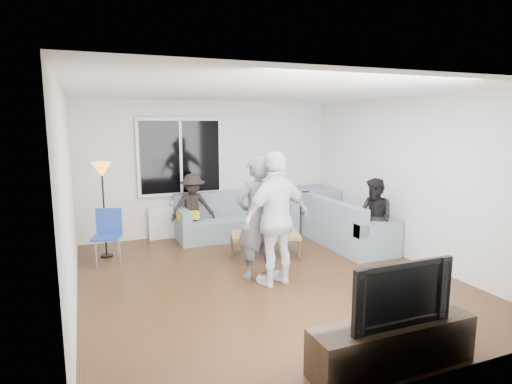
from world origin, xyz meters
name	(u,v)px	position (x,y,z in m)	size (l,w,h in m)	color
floor	(265,279)	(0.00, 0.00, -0.02)	(5.00, 5.50, 0.04)	#56351C
ceiling	(266,91)	(0.00, 0.00, 2.62)	(5.00, 5.50, 0.04)	white
wall_back	(210,168)	(0.00, 2.77, 1.30)	(5.00, 0.04, 2.60)	silver
wall_front	(405,239)	(0.00, -2.77, 1.30)	(5.00, 0.04, 2.60)	silver
wall_left	(67,201)	(-2.52, 0.00, 1.30)	(0.04, 5.50, 2.60)	silver
wall_right	(410,179)	(2.52, 0.00, 1.30)	(0.04, 5.50, 2.60)	silver
window_frame	(180,157)	(-0.60, 2.69, 1.55)	(1.62, 0.06, 1.47)	white
window_glass	(181,157)	(-0.60, 2.65, 1.55)	(1.50, 0.02, 1.35)	black
window_mullion	(181,157)	(-0.60, 2.64, 1.55)	(0.05, 0.03, 1.35)	white
radiator	(183,221)	(-0.60, 2.65, 0.31)	(1.30, 0.12, 0.62)	silver
potted_plant	(191,195)	(-0.43, 2.62, 0.81)	(0.21, 0.17, 0.37)	#29672C
vase	(175,202)	(-0.75, 2.62, 0.70)	(0.15, 0.15, 0.16)	silver
sofa_back_section	(237,215)	(0.38, 2.27, 0.42)	(2.30, 0.85, 0.85)	gray
sofa_right_section	(346,222)	(2.02, 0.99, 0.42)	(0.85, 2.00, 0.85)	gray
sofa_corner	(312,208)	(2.04, 2.27, 0.42)	(0.85, 0.85, 0.85)	gray
cushion_yellow	(187,215)	(-0.60, 2.25, 0.51)	(0.38, 0.32, 0.14)	yellow
cushion_red	(189,214)	(-0.55, 2.33, 0.51)	(0.36, 0.30, 0.13)	maroon
coffee_table	(265,245)	(0.38, 0.89, 0.20)	(1.10, 0.60, 0.40)	olive
pitcher	(258,229)	(0.25, 0.86, 0.49)	(0.17, 0.17, 0.17)	maroon
side_chair	(107,238)	(-2.05, 1.47, 0.43)	(0.40, 0.40, 0.86)	#24439C
floor_lamp	(104,210)	(-2.05, 1.89, 0.78)	(0.32, 0.32, 1.56)	orange
player_left	(256,218)	(-0.12, 0.05, 0.88)	(0.64, 0.42, 1.75)	#515257
player_right	(277,219)	(0.06, -0.25, 0.92)	(1.07, 0.45, 1.83)	silver
spectator_right	(375,218)	(2.02, 0.19, 0.66)	(0.64, 0.50, 1.31)	black
spectator_back	(193,207)	(-0.47, 2.30, 0.63)	(0.82, 0.47, 1.26)	black
tv_console	(392,345)	(0.17, -2.50, 0.22)	(1.60, 0.40, 0.44)	#34251A
television	(395,291)	(0.17, -2.50, 0.74)	(1.03, 0.13, 0.59)	black
bottle_d	(279,226)	(0.61, 0.82, 0.52)	(0.07, 0.07, 0.23)	red
bottle_c	(265,225)	(0.44, 1.06, 0.50)	(0.07, 0.07, 0.20)	black
bottle_a	(245,228)	(0.06, 0.96, 0.50)	(0.07, 0.07, 0.21)	#D06C0C
bottle_e	(280,223)	(0.72, 1.04, 0.50)	(0.07, 0.07, 0.21)	black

